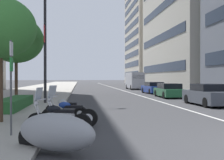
{
  "coord_description": "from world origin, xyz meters",
  "views": [
    {
      "loc": [
        -6.17,
        5.99,
        1.81
      ],
      "look_at": [
        11.19,
        4.0,
        1.66
      ],
      "focal_mm": 44.95,
      "sensor_mm": 36.0,
      "label": 1
    }
  ],
  "objects_px": {
    "parking_sign_by_curb": "(11,76)",
    "street_lamp_with_banners": "(51,28)",
    "motorcycle_second_in_row": "(55,132)",
    "car_far_down_avenue": "(153,88)",
    "delivery_van_ahead": "(135,80)",
    "motorcycle_by_sign_pole": "(58,120)",
    "motorcycle_far_end_row": "(65,110)",
    "motorcycle_under_tarp": "(68,114)",
    "street_tree_by_lamp_post": "(16,40)",
    "car_mid_block_traffic": "(169,91)",
    "car_following_behind": "(208,95)",
    "street_tree_near_plaza_corner": "(0,28)"
  },
  "relations": [
    {
      "from": "motorcycle_by_sign_pole",
      "to": "parking_sign_by_curb",
      "type": "distance_m",
      "value": 2.07
    },
    {
      "from": "street_lamp_with_banners",
      "to": "motorcycle_by_sign_pole",
      "type": "bearing_deg",
      "value": -173.16
    },
    {
      "from": "street_lamp_with_banners",
      "to": "street_tree_by_lamp_post",
      "type": "distance_m",
      "value": 3.23
    },
    {
      "from": "parking_sign_by_curb",
      "to": "street_tree_near_plaza_corner",
      "type": "height_order",
      "value": "street_tree_near_plaza_corner"
    },
    {
      "from": "car_mid_block_traffic",
      "to": "street_tree_near_plaza_corner",
      "type": "xyz_separation_m",
      "value": [
        -13.9,
        11.07,
        3.05
      ]
    },
    {
      "from": "car_mid_block_traffic",
      "to": "street_tree_by_lamp_post",
      "type": "height_order",
      "value": "street_tree_by_lamp_post"
    },
    {
      "from": "motorcycle_far_end_row",
      "to": "street_tree_by_lamp_post",
      "type": "distance_m",
      "value": 10.29
    },
    {
      "from": "motorcycle_by_sign_pole",
      "to": "motorcycle_far_end_row",
      "type": "distance_m",
      "value": 2.78
    },
    {
      "from": "car_far_down_avenue",
      "to": "street_tree_near_plaza_corner",
      "type": "height_order",
      "value": "street_tree_near_plaza_corner"
    },
    {
      "from": "motorcycle_under_tarp",
      "to": "street_tree_near_plaza_corner",
      "type": "xyz_separation_m",
      "value": [
        0.43,
        2.54,
        3.22
      ]
    },
    {
      "from": "motorcycle_by_sign_pole",
      "to": "car_mid_block_traffic",
      "type": "height_order",
      "value": "motorcycle_by_sign_pole"
    },
    {
      "from": "street_tree_near_plaza_corner",
      "to": "car_far_down_avenue",
      "type": "bearing_deg",
      "value": -29.21
    },
    {
      "from": "motorcycle_far_end_row",
      "to": "street_tree_near_plaza_corner",
      "type": "relative_size",
      "value": 0.39
    },
    {
      "from": "street_tree_by_lamp_post",
      "to": "street_lamp_with_banners",
      "type": "bearing_deg",
      "value": -124.1
    },
    {
      "from": "motorcycle_under_tarp",
      "to": "street_tree_near_plaza_corner",
      "type": "distance_m",
      "value": 4.12
    },
    {
      "from": "motorcycle_second_in_row",
      "to": "delivery_van_ahead",
      "type": "bearing_deg",
      "value": -70.45
    },
    {
      "from": "car_following_behind",
      "to": "street_tree_by_lamp_post",
      "type": "relative_size",
      "value": 0.73
    },
    {
      "from": "motorcycle_by_sign_pole",
      "to": "parking_sign_by_curb",
      "type": "relative_size",
      "value": 0.77
    },
    {
      "from": "car_following_behind",
      "to": "parking_sign_by_curb",
      "type": "distance_m",
      "value": 13.82
    },
    {
      "from": "car_mid_block_traffic",
      "to": "motorcycle_by_sign_pole",
      "type": "bearing_deg",
      "value": 152.6
    },
    {
      "from": "street_lamp_with_banners",
      "to": "motorcycle_second_in_row",
      "type": "bearing_deg",
      "value": -173.93
    },
    {
      "from": "motorcycle_by_sign_pole",
      "to": "car_far_down_avenue",
      "type": "height_order",
      "value": "motorcycle_by_sign_pole"
    },
    {
      "from": "car_mid_block_traffic",
      "to": "car_far_down_avenue",
      "type": "height_order",
      "value": "car_far_down_avenue"
    },
    {
      "from": "motorcycle_second_in_row",
      "to": "motorcycle_under_tarp",
      "type": "distance_m",
      "value": 3.85
    },
    {
      "from": "motorcycle_second_in_row",
      "to": "car_far_down_avenue",
      "type": "xyz_separation_m",
      "value": [
        24.55,
        -8.93,
        0.09
      ]
    },
    {
      "from": "delivery_van_ahead",
      "to": "car_far_down_avenue",
      "type": "bearing_deg",
      "value": 179.24
    },
    {
      "from": "motorcycle_second_in_row",
      "to": "motorcycle_by_sign_pole",
      "type": "bearing_deg",
      "value": -53.32
    },
    {
      "from": "car_following_behind",
      "to": "motorcycle_far_end_row",
      "type": "bearing_deg",
      "value": 120.69
    },
    {
      "from": "motorcycle_under_tarp",
      "to": "motorcycle_far_end_row",
      "type": "relative_size",
      "value": 1.14
    },
    {
      "from": "delivery_van_ahead",
      "to": "car_following_behind",
      "type": "bearing_deg",
      "value": 179.53
    },
    {
      "from": "car_far_down_avenue",
      "to": "car_mid_block_traffic",
      "type": "bearing_deg",
      "value": 175.39
    },
    {
      "from": "car_mid_block_traffic",
      "to": "car_far_down_avenue",
      "type": "bearing_deg",
      "value": -0.41
    },
    {
      "from": "motorcycle_second_in_row",
      "to": "car_far_down_avenue",
      "type": "height_order",
      "value": "car_far_down_avenue"
    },
    {
      "from": "motorcycle_far_end_row",
      "to": "delivery_van_ahead",
      "type": "height_order",
      "value": "delivery_van_ahead"
    },
    {
      "from": "motorcycle_under_tarp",
      "to": "car_following_behind",
      "type": "xyz_separation_m",
      "value": [
        7.01,
        -8.76,
        0.21
      ]
    },
    {
      "from": "delivery_van_ahead",
      "to": "motorcycle_by_sign_pole",
      "type": "bearing_deg",
      "value": 164.68
    },
    {
      "from": "car_far_down_avenue",
      "to": "street_tree_near_plaza_corner",
      "type": "bearing_deg",
      "value": 148.56
    },
    {
      "from": "delivery_van_ahead",
      "to": "motorcycle_under_tarp",
      "type": "bearing_deg",
      "value": 164.55
    },
    {
      "from": "delivery_van_ahead",
      "to": "motorcycle_far_end_row",
      "type": "bearing_deg",
      "value": 163.52
    },
    {
      "from": "motorcycle_under_tarp",
      "to": "car_far_down_avenue",
      "type": "height_order",
      "value": "motorcycle_under_tarp"
    },
    {
      "from": "motorcycle_second_in_row",
      "to": "motorcycle_under_tarp",
      "type": "height_order",
      "value": "motorcycle_under_tarp"
    },
    {
      "from": "car_following_behind",
      "to": "car_far_down_avenue",
      "type": "distance_m",
      "value": 13.7
    },
    {
      "from": "street_lamp_with_banners",
      "to": "motorcycle_far_end_row",
      "type": "bearing_deg",
      "value": -169.77
    },
    {
      "from": "motorcycle_by_sign_pole",
      "to": "car_following_behind",
      "type": "distance_m",
      "value": 12.27
    },
    {
      "from": "car_mid_block_traffic",
      "to": "motorcycle_second_in_row",
      "type": "bearing_deg",
      "value": 156.49
    },
    {
      "from": "motorcycle_far_end_row",
      "to": "car_mid_block_traffic",
      "type": "bearing_deg",
      "value": -87.3
    },
    {
      "from": "car_far_down_avenue",
      "to": "motorcycle_second_in_row",
      "type": "bearing_deg",
      "value": 157.78
    },
    {
      "from": "parking_sign_by_curb",
      "to": "street_lamp_with_banners",
      "type": "height_order",
      "value": "street_lamp_with_banners"
    },
    {
      "from": "motorcycle_under_tarp",
      "to": "street_tree_near_plaza_corner",
      "type": "bearing_deg",
      "value": 7.56
    },
    {
      "from": "street_lamp_with_banners",
      "to": "parking_sign_by_curb",
      "type": "bearing_deg",
      "value": 179.44
    }
  ]
}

